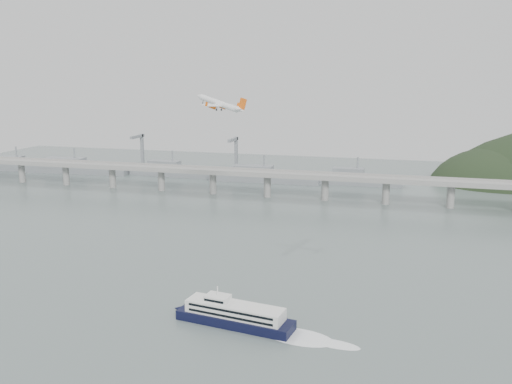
% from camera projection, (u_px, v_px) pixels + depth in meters
% --- Properties ---
extents(ground, '(900.00, 900.00, 0.00)m').
position_uv_depth(ground, '(227.00, 283.00, 273.66)').
color(ground, slate).
rests_on(ground, ground).
extents(bridge, '(800.00, 22.00, 23.90)m').
position_uv_depth(bridge, '(300.00, 179.00, 458.69)').
color(bridge, gray).
rests_on(bridge, ground).
extents(distant_fleet, '(453.00, 60.90, 40.00)m').
position_uv_depth(distant_fleet, '(166.00, 171.00, 562.73)').
color(distant_fleet, slate).
rests_on(distant_fleet, ground).
extents(ferry, '(83.56, 22.92, 15.79)m').
position_uv_depth(ferry, '(235.00, 315.00, 227.74)').
color(ferry, black).
rests_on(ferry, ground).
extents(airliner, '(40.71, 37.60, 13.68)m').
position_uv_depth(airliner, '(220.00, 104.00, 363.16)').
color(airliner, white).
rests_on(airliner, ground).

